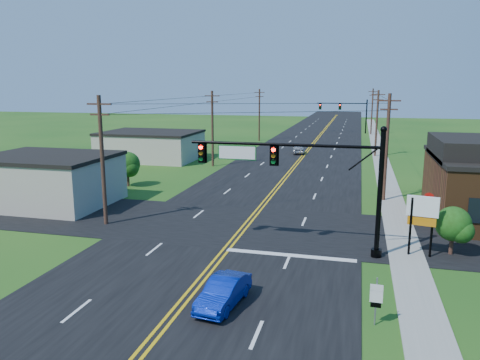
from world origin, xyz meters
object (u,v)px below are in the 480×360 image
(blue_car, at_px, (224,293))
(route_sign, at_px, (376,298))
(signal_mast_far, at_px, (344,111))
(signal_mast_main, at_px, (300,172))
(stop_sign, at_px, (429,201))

(blue_car, distance_m, route_sign, 6.50)
(signal_mast_far, bearing_deg, signal_mast_main, -90.08)
(signal_mast_main, distance_m, blue_car, 9.21)
(signal_mast_main, height_order, route_sign, signal_mast_main)
(signal_mast_far, xyz_separation_m, route_sign, (4.08, -80.02, -3.35))
(stop_sign, bearing_deg, route_sign, -81.31)
(route_sign, bearing_deg, stop_sign, 79.04)
(signal_mast_far, distance_m, stop_sign, 64.35)
(stop_sign, bearing_deg, signal_mast_far, 120.01)
(route_sign, bearing_deg, signal_mast_far, 96.00)
(route_sign, bearing_deg, signal_mast_main, 120.60)
(signal_mast_main, bearing_deg, stop_sign, 44.98)
(blue_car, bearing_deg, route_sign, 6.51)
(signal_mast_far, height_order, route_sign, signal_mast_far)
(blue_car, height_order, stop_sign, stop_sign)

